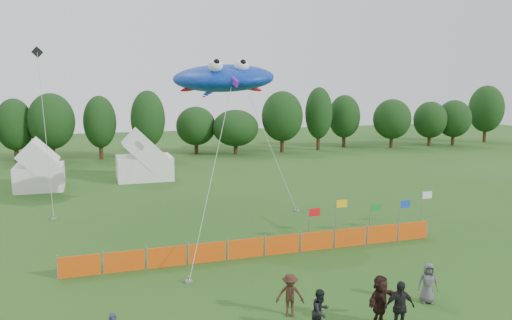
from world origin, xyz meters
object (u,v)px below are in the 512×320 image
object	(u,v)px
tent_left	(39,169)
spectator_c	(290,295)
barrier_fence	(264,246)
spectator_d	(400,307)
stingray_kite	(222,78)
spectator_b	(321,312)
spectator_e	(428,283)
tent_right	(144,160)
spectator_f	(380,300)

from	to	relation	value
tent_left	spectator_c	distance (m)	30.51
barrier_fence	spectator_d	distance (m)	9.35
spectator_c	stingray_kite	xyz separation A→B (m)	(1.00, 14.01, 8.31)
spectator_b	spectator_e	distance (m)	5.33
spectator_d	tent_right	bearing A→B (deg)	106.47
spectator_d	stingray_kite	world-z (taller)	stingray_kite
spectator_f	stingray_kite	world-z (taller)	stingray_kite
spectator_c	spectator_d	bearing A→B (deg)	-16.13
tent_right	barrier_fence	distance (m)	23.88
tent_left	spectator_d	size ratio (longest dim) A/B	2.02
barrier_fence	spectator_d	size ratio (longest dim) A/B	10.34
tent_left	spectator_f	size ratio (longest dim) A/B	2.06
barrier_fence	spectator_b	world-z (taller)	spectator_b
spectator_b	spectator_d	bearing A→B (deg)	-42.78
barrier_fence	spectator_b	bearing A→B (deg)	-95.43
tent_left	stingray_kite	distance (m)	20.26
spectator_c	spectator_d	distance (m)	4.01
spectator_e	tent_left	bearing A→B (deg)	142.65
spectator_f	tent_right	bearing A→B (deg)	75.23
barrier_fence	spectator_e	size ratio (longest dim) A/B	12.07
tent_left	spectator_d	distance (m)	34.01
spectator_c	stingray_kite	size ratio (longest dim) A/B	0.09
spectator_b	spectator_e	world-z (taller)	spectator_e
stingray_kite	spectator_d	bearing A→B (deg)	-82.47
spectator_d	spectator_e	bearing A→B (deg)	41.99
spectator_e	spectator_f	size ratio (longest dim) A/B	0.87
tent_right	spectator_f	xyz separation A→B (m)	(5.24, -31.97, -0.86)
tent_right	stingray_kite	bearing A→B (deg)	-78.30
barrier_fence	stingray_kite	distance (m)	11.32
tent_left	spectator_f	bearing A→B (deg)	-64.85
spectator_d	spectator_b	bearing A→B (deg)	169.77
spectator_b	stingray_kite	world-z (taller)	stingray_kite
tent_right	spectator_d	distance (m)	33.19
tent_left	spectator_d	bearing A→B (deg)	-64.92
spectator_f	stingray_kite	xyz separation A→B (m)	(-1.87, 15.71, 8.20)
tent_right	spectator_f	world-z (taller)	tent_right
barrier_fence	spectator_e	xyz separation A→B (m)	(4.45, -7.34, 0.32)
spectator_d	spectator_f	bearing A→B (deg)	119.12
tent_right	spectator_f	bearing A→B (deg)	-80.70
spectator_b	spectator_d	xyz separation A→B (m)	(2.67, -0.82, 0.14)
spectator_b	barrier_fence	bearing A→B (deg)	58.89
tent_left	spectator_b	world-z (taller)	tent_left
spectator_c	spectator_d	size ratio (longest dim) A/B	0.87
spectator_c	spectator_f	world-z (taller)	spectator_f
spectator_b	stingray_kite	bearing A→B (deg)	62.49
tent_left	spectator_d	xyz separation A→B (m)	(14.41, -30.80, -0.77)
tent_left	spectator_c	bearing A→B (deg)	-68.38
tent_right	spectator_c	xyz separation A→B (m)	(2.37, -30.27, -0.97)
spectator_b	spectator_c	distance (m)	1.70
tent_right	spectator_d	xyz separation A→B (m)	(5.54, -32.71, -0.84)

